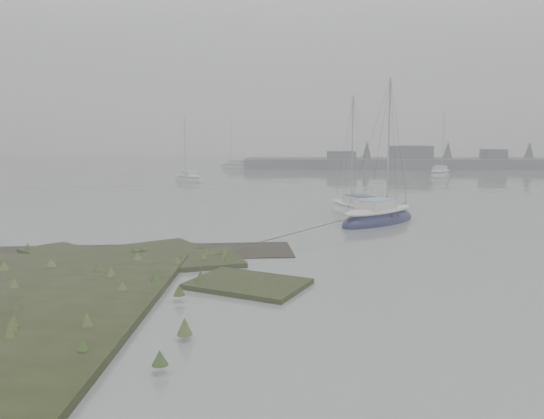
{
  "coord_description": "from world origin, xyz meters",
  "views": [
    {
      "loc": [
        1.62,
        -16.72,
        4.71
      ],
      "look_at": [
        1.16,
        4.19,
        1.8
      ],
      "focal_mm": 35.0,
      "sensor_mm": 36.0,
      "label": 1
    }
  ],
  "objects": [
    {
      "name": "ground",
      "position": [
        0.0,
        30.0,
        0.0
      ],
      "size": [
        160.0,
        160.0,
        0.0
      ],
      "primitive_type": "plane",
      "color": "slate",
      "rests_on": "ground"
    },
    {
      "name": "far_shoreline",
      "position": [
        26.84,
        61.9,
        0.85
      ],
      "size": [
        60.0,
        8.0,
        4.15
      ],
      "color": "#4C4F51",
      "rests_on": "ground"
    },
    {
      "name": "sailboat_main",
      "position": [
        6.8,
        11.99,
        0.26
      ],
      "size": [
        5.6,
        5.67,
        8.46
      ],
      "rotation": [
        0.0,
        0.0,
        -0.77
      ],
      "color": "#0F113A",
      "rests_on": "ground"
    },
    {
      "name": "sailboat_white",
      "position": [
        6.07,
        14.96,
        0.24
      ],
      "size": [
        3.92,
        5.68,
        7.67
      ],
      "rotation": [
        0.0,
        0.0,
        0.44
      ],
      "color": "white",
      "rests_on": "ground"
    },
    {
      "name": "sailboat_far_a",
      "position": [
        -8.35,
        38.3,
        0.22
      ],
      "size": [
        4.38,
        5.15,
        7.25
      ],
      "rotation": [
        0.0,
        0.0,
        0.63
      ],
      "color": "silver",
      "rests_on": "ground"
    },
    {
      "name": "sailboat_far_b",
      "position": [
        19.95,
        45.69,
        0.25
      ],
      "size": [
        4.38,
        5.85,
        7.99
      ],
      "rotation": [
        0.0,
        0.0,
        -0.51
      ],
      "color": "#B0B4BA",
      "rests_on": "ground"
    },
    {
      "name": "sailboat_far_c",
      "position": [
        -5.55,
        61.0,
        0.25
      ],
      "size": [
        5.6,
        4.84,
        7.92
      ],
      "rotation": [
        0.0,
        0.0,
        0.93
      ],
      "color": "#B1B7BC",
      "rests_on": "ground"
    }
  ]
}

